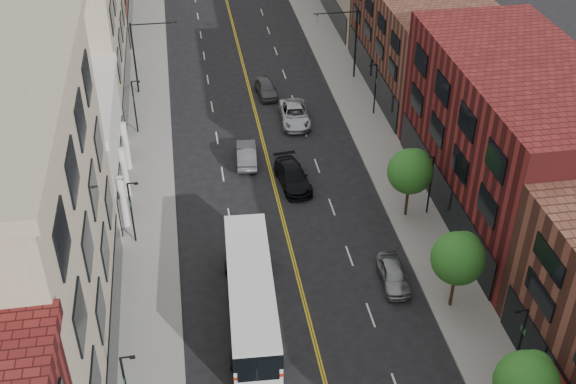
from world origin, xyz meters
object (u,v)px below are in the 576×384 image
car_parked_far (393,275)px  car_lane_a (293,176)px  car_lane_behind (246,154)px  car_lane_b (295,114)px  car_lane_c (266,88)px  city_bus (251,293)px

car_parked_far → car_lane_a: bearing=112.8°
car_lane_behind → car_lane_a: bearing=133.9°
car_lane_b → car_lane_c: car_lane_b is taller
city_bus → car_lane_behind: city_bus is taller
city_bus → car_lane_a: 15.27m
car_lane_c → car_parked_far: bearing=-85.3°
car_parked_far → car_lane_c: bearing=101.8°
car_lane_behind → car_lane_c: 12.46m
car_lane_a → car_lane_c: car_lane_a is taller
city_bus → car_parked_far: bearing=12.0°
car_parked_far → car_lane_c: 29.23m
car_parked_far → car_lane_a: 13.65m
car_lane_behind → car_lane_a: (3.30, -4.03, 0.01)m
car_lane_a → car_lane_c: 16.04m
car_lane_b → car_lane_behind: bearing=-127.5°
car_lane_c → city_bus: bearing=-104.0°
city_bus → car_lane_a: (5.06, 14.36, -1.14)m
car_lane_c → car_lane_b: bearing=-76.7°
city_bus → car_lane_a: city_bus is taller
car_lane_b → car_parked_far: bearing=-80.4°
car_lane_behind → car_lane_c: size_ratio=1.06×
city_bus → car_lane_c: city_bus is taller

